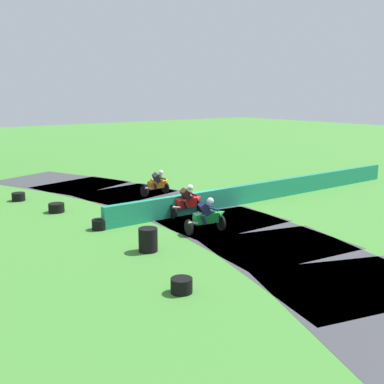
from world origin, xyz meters
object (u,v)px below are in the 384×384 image
tire_stack_near (182,285)px  tire_stack_far (56,208)px  motorcycle_lead_green (208,216)px  tire_stack_mid_b (99,224)px  tire_stack_mid_a (148,240)px  tire_stack_extra_a (18,197)px  motorcycle_trailing_orange (158,183)px  motorcycle_chase_red (188,201)px

tire_stack_near → tire_stack_far: 10.41m
motorcycle_lead_green → tire_stack_mid_b: motorcycle_lead_green is taller
tire_stack_mid_a → tire_stack_extra_a: size_ratio=1.25×
motorcycle_trailing_orange → tire_stack_near: (-6.34, -10.72, -0.43)m
motorcycle_lead_green → tire_stack_mid_b: size_ratio=2.91×
tire_stack_mid_b → motorcycle_trailing_orange: bearing=36.6°
tire_stack_near → tire_stack_extra_a: 13.75m
motorcycle_lead_green → tire_stack_extra_a: size_ratio=2.67×
tire_stack_far → tire_stack_extra_a: (-0.60, 3.36, 0.00)m
motorcycle_trailing_orange → tire_stack_far: bearing=-176.7°
motorcycle_lead_green → motorcycle_trailing_orange: (2.29, 6.90, -0.03)m
motorcycle_lead_green → tire_stack_far: bearing=116.9°
tire_stack_mid_b → tire_stack_near: bearing=-98.4°
motorcycle_lead_green → tire_stack_mid_a: size_ratio=2.14×
tire_stack_far → motorcycle_lead_green: bearing=-63.1°
motorcycle_lead_green → tire_stack_near: (-4.04, -3.82, -0.46)m
tire_stack_mid_a → tire_stack_mid_b: 3.36m
motorcycle_trailing_orange → tire_stack_mid_a: motorcycle_trailing_orange is taller
tire_stack_mid_a → tire_stack_extra_a: tire_stack_mid_a is taller
motorcycle_trailing_orange → tire_stack_near: 12.46m
motorcycle_lead_green → tire_stack_mid_b: 4.26m
tire_stack_mid_a → motorcycle_chase_red: bearing=37.0°
motorcycle_chase_red → tire_stack_mid_a: motorcycle_chase_red is taller
motorcycle_chase_red → tire_stack_mid_a: 4.86m
tire_stack_far → tire_stack_near: bearing=-93.9°
motorcycle_trailing_orange → tire_stack_far: motorcycle_trailing_orange is taller
motorcycle_chase_red → tire_stack_mid_a: (-3.88, -2.92, -0.26)m
motorcycle_trailing_orange → tire_stack_mid_a: 9.00m
motorcycle_lead_green → motorcycle_chase_red: motorcycle_lead_green is taller
tire_stack_mid_a → tire_stack_far: (-0.39, 6.99, -0.20)m
motorcycle_trailing_orange → tire_stack_extra_a: 6.93m
tire_stack_near → tire_stack_mid_b: (0.99, 6.75, -0.00)m
motorcycle_trailing_orange → tire_stack_mid_b: bearing=-143.4°
motorcycle_chase_red → tire_stack_extra_a: 8.89m
motorcycle_chase_red → tire_stack_mid_b: 4.04m
tire_stack_near → tire_stack_mid_b: size_ratio=1.00×
tire_stack_near → motorcycle_trailing_orange: bearing=59.4°
motorcycle_chase_red → tire_stack_mid_a: bearing=-143.0°
tire_stack_mid_a → tire_stack_mid_b: size_ratio=1.36×
tire_stack_near → tire_stack_far: bearing=86.1°
motorcycle_chase_red → motorcycle_trailing_orange: 4.60m
motorcycle_trailing_orange → tire_stack_mid_a: (-5.23, -7.32, -0.23)m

